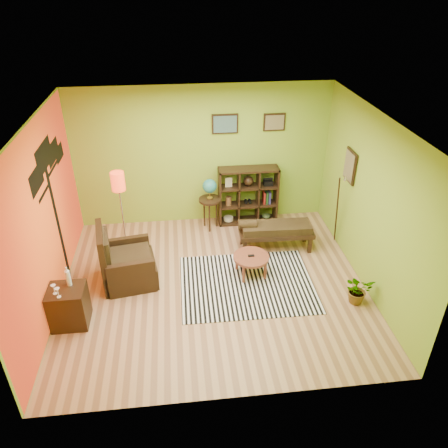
{
  "coord_description": "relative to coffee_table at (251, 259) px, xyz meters",
  "views": [
    {
      "loc": [
        -0.5,
        -5.77,
        4.62
      ],
      "look_at": [
        0.2,
        0.21,
        1.05
      ],
      "focal_mm": 35.0,
      "sensor_mm": 36.0,
      "label": 1
    }
  ],
  "objects": [
    {
      "name": "globe_table",
      "position": [
        -0.56,
        1.64,
        0.49
      ],
      "size": [
        0.44,
        0.44,
        1.08
      ],
      "color": "black",
      "rests_on": "ground"
    },
    {
      "name": "coffee_table",
      "position": [
        0.0,
        0.0,
        0.0
      ],
      "size": [
        0.61,
        0.61,
        0.4
      ],
      "color": "brown",
      "rests_on": "ground"
    },
    {
      "name": "zebra_rug",
      "position": [
        -0.11,
        -0.26,
        -0.32
      ],
      "size": [
        2.24,
        1.77,
        0.01
      ],
      "primitive_type": "cube",
      "rotation": [
        0.0,
        0.0,
        -0.01
      ],
      "color": "white",
      "rests_on": "ground"
    },
    {
      "name": "cube_shelf",
      "position": [
        0.25,
        1.81,
        0.28
      ],
      "size": [
        1.2,
        0.35,
        1.2
      ],
      "color": "black",
      "rests_on": "ground"
    },
    {
      "name": "floor_lamp",
      "position": [
        -2.18,
        0.94,
        0.99
      ],
      "size": [
        0.24,
        0.24,
        1.62
      ],
      "color": "silver",
      "rests_on": "ground"
    },
    {
      "name": "room_shell",
      "position": [
        -0.76,
        -0.21,
        1.48
      ],
      "size": [
        5.04,
        4.54,
        2.82
      ],
      "color": "#8AB430",
      "rests_on": "ground"
    },
    {
      "name": "ground",
      "position": [
        -0.66,
        -0.22,
        -0.32
      ],
      "size": [
        5.0,
        5.0,
        0.0
      ],
      "primitive_type": "plane",
      "color": "tan",
      "rests_on": "ground"
    },
    {
      "name": "bench",
      "position": [
        0.56,
        0.76,
        0.08
      ],
      "size": [
        1.41,
        0.54,
        0.64
      ],
      "color": "black",
      "rests_on": "ground"
    },
    {
      "name": "potted_plant",
      "position": [
        1.55,
        -0.9,
        -0.14
      ],
      "size": [
        0.49,
        0.53,
        0.37
      ],
      "primitive_type": "imported",
      "rotation": [
        0.0,
        0.0,
        0.14
      ],
      "color": "#26661E",
      "rests_on": "ground"
    },
    {
      "name": "side_cabinet",
      "position": [
        -2.86,
        -0.87,
        -0.01
      ],
      "size": [
        0.53,
        0.48,
        0.94
      ],
      "color": "black",
      "rests_on": "ground"
    },
    {
      "name": "armchair",
      "position": [
        -2.12,
        0.06,
        -0.01
      ],
      "size": [
        0.99,
        0.99,
        1.05
      ],
      "color": "black",
      "rests_on": "ground"
    }
  ]
}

